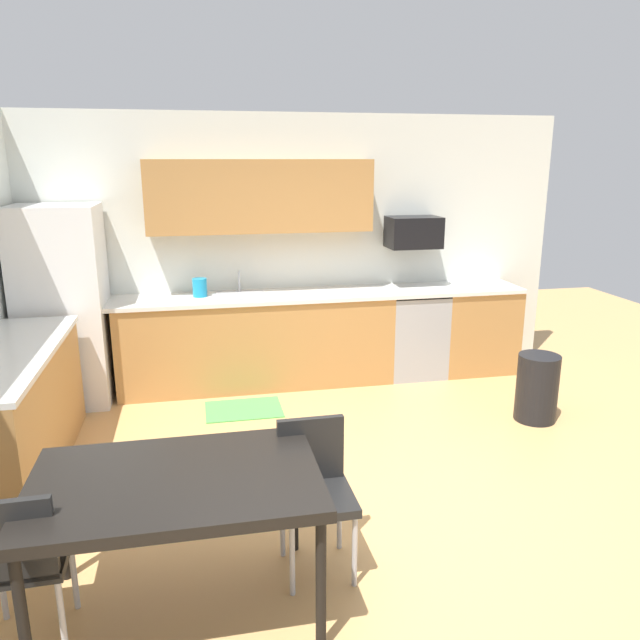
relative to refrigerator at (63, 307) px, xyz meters
The scene contains 19 objects.
ground_plane 3.25m from the refrigerator, 45.52° to the right, with size 12.00×12.00×0.00m, color tan.
wall_back 2.26m from the refrigerator, 11.16° to the left, with size 5.80×0.10×2.70m, color silver.
cabinet_run_back 1.86m from the refrigerator, ahead, with size 2.73×0.60×0.90m, color #AD7A42.
cabinet_run_back_right 4.20m from the refrigerator, ahead, with size 0.82×0.60×0.90m, color #AD7A42.
cabinet_run_left 1.50m from the refrigerator, 94.83° to the right, with size 0.60×2.00×0.90m, color #AD7A42.
countertop_back 2.18m from the refrigerator, ahead, with size 4.80×0.64×0.04m, color silver.
countertop_left 1.43m from the refrigerator, 94.83° to the right, with size 0.64×2.00×0.04m, color silver.
upper_cabinets_back 2.13m from the refrigerator, ahead, with size 2.20×0.34×0.70m, color #AD7A42.
refrigerator is the anchor object (origin of this frame).
oven_range 3.49m from the refrigerator, ahead, with size 0.60×0.60×0.91m.
microwave 3.52m from the refrigerator, ahead, with size 0.54×0.36×0.32m, color black.
sink_basin 1.65m from the refrigerator, ahead, with size 0.48×0.40×0.14m, color #A5A8AD.
sink_faucet 1.67m from the refrigerator, ahead, with size 0.02×0.02×0.24m, color #B2B5BA.
dining_table 3.30m from the refrigerator, 70.93° to the right, with size 1.40×0.90×0.76m.
chair_near_table 3.42m from the refrigerator, 57.72° to the right, with size 0.40×0.40×0.85m.
chair_far_side 3.28m from the refrigerator, 83.47° to the right, with size 0.41×0.41×0.85m.
trash_bin 4.36m from the refrigerator, 17.56° to the right, with size 0.36×0.36×0.60m, color black.
floor_mat 1.93m from the refrigerator, 19.71° to the right, with size 0.70×0.50×0.01m, color #4CA54C.
kettle 1.26m from the refrigerator, ahead, with size 0.14×0.14×0.20m, color #198CBF.
Camera 1 is at (-0.95, -3.64, 2.25)m, focal length 34.29 mm.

